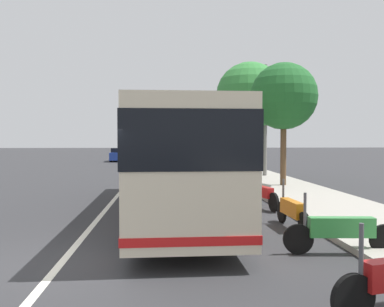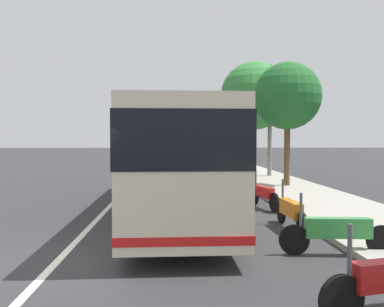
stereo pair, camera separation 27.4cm
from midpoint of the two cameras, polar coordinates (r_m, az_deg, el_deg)
ground_plane at (r=8.26m, az=-18.97°, el=-14.48°), size 220.00×220.00×0.00m
sidewalk_curb at (r=18.62m, az=13.23°, el=-5.05°), size 110.00×3.60×0.14m
lane_divider_line at (r=17.93m, az=-10.65°, el=-5.52°), size 110.00×0.16×0.01m
coach_bus at (r=12.96m, az=-2.97°, el=-0.18°), size 12.52×2.64×3.15m
motorcycle_far_end at (r=8.77m, az=19.48°, el=-10.28°), size 0.34×2.36×1.26m
motorcycle_angled at (r=10.89m, az=13.25°, el=-7.91°), size 2.18×0.29×1.24m
motorcycle_nearest_curb at (r=13.97m, az=9.40°, el=-5.68°), size 2.17×0.54×1.26m
car_oncoming at (r=42.76m, az=-2.67°, el=-0.23°), size 4.21×2.04×1.47m
car_behind_bus at (r=32.92m, az=-3.48°, el=-0.89°), size 4.54×1.89×1.49m
car_side_street at (r=44.09m, az=-10.32°, el=-0.18°), size 4.34×2.00×1.45m
roadside_tree_mid_block at (r=19.97m, az=12.47°, el=7.86°), size 3.21×3.21×6.02m
roadside_tree_far_block at (r=25.39m, az=7.86°, el=8.03°), size 4.18×4.18×7.13m
utility_pole at (r=25.04m, az=9.98°, el=4.49°), size 0.25×0.25×6.89m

